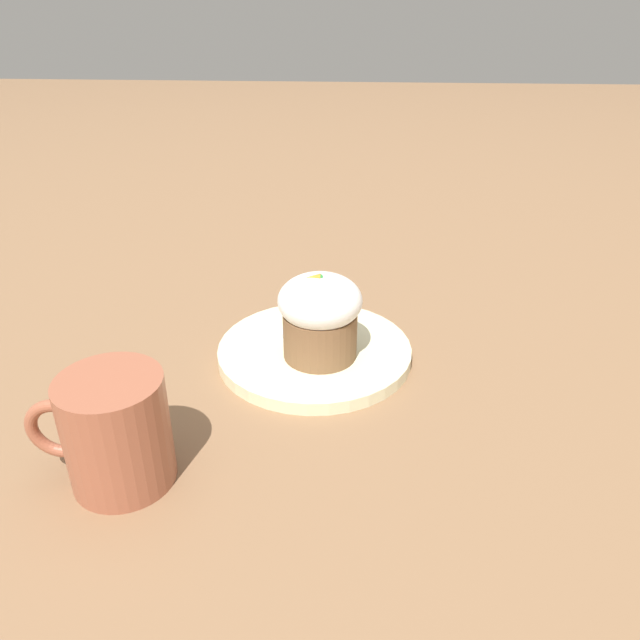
{
  "coord_description": "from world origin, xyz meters",
  "views": [
    {
      "loc": [
        -0.04,
        0.55,
        0.35
      ],
      "look_at": [
        -0.01,
        0.02,
        0.05
      ],
      "focal_mm": 35.0,
      "sensor_mm": 36.0,
      "label": 1
    }
  ],
  "objects": [
    {
      "name": "spoon",
      "position": [
        0.01,
        0.01,
        0.02
      ],
      "size": [
        0.09,
        0.1,
        0.01
      ],
      "color": "silver",
      "rests_on": "dessert_plate"
    },
    {
      "name": "dessert_plate",
      "position": [
        0.0,
        0.0,
        0.01
      ],
      "size": [
        0.2,
        0.2,
        0.01
      ],
      "color": "beige",
      "rests_on": "ground_plane"
    },
    {
      "name": "ground_plane",
      "position": [
        0.0,
        0.0,
        0.0
      ],
      "size": [
        4.0,
        4.0,
        0.0
      ],
      "primitive_type": "plane",
      "color": "#846042"
    },
    {
      "name": "coffee_cup",
      "position": [
        0.14,
        0.19,
        0.05
      ],
      "size": [
        0.11,
        0.08,
        0.09
      ],
      "color": "#9E563D",
      "rests_on": "ground_plane"
    },
    {
      "name": "carrot_cake",
      "position": [
        -0.01,
        0.02,
        0.06
      ],
      "size": [
        0.08,
        0.08,
        0.09
      ],
      "color": "brown",
      "rests_on": "dessert_plate"
    }
  ]
}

